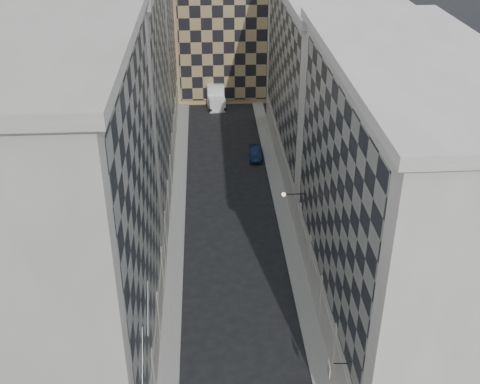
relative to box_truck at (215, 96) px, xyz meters
name	(u,v)px	position (x,y,z in m)	size (l,w,h in m)	color
sidewalk_west	(177,221)	(-4.47, -30.85, -1.29)	(1.50, 100.00, 0.15)	gray
sidewalk_east	(285,218)	(6.03, -30.85, -1.29)	(1.50, 100.00, 0.15)	gray
bldg_left_a	(62,229)	(-10.11, -49.85, 10.46)	(10.80, 22.80, 23.70)	gray
bldg_left_b	(110,102)	(-10.10, -27.85, 9.96)	(10.80, 22.80, 22.70)	gray
bldg_left_c	(133,42)	(-10.10, -5.85, 9.46)	(10.80, 22.80, 21.70)	gray
bldg_right_a	(399,205)	(11.65, -45.85, 8.95)	(10.80, 26.80, 20.70)	#B2ADA3
bldg_right_b	(326,80)	(11.67, -18.85, 8.48)	(10.80, 28.80, 19.70)	#B2ADA3
tan_block	(232,25)	(2.78, 7.05, 8.07)	(16.80, 14.80, 18.80)	tan
flagpoles_left	(145,332)	(-5.12, -54.85, 6.63)	(0.10, 6.33, 2.33)	gray
bracket_lamp	(286,194)	(5.15, -36.85, 4.83)	(1.98, 0.36, 0.36)	black
box_truck	(215,96)	(0.00, 0.00, 0.00)	(2.87, 5.93, 3.15)	white
dark_car	(255,153)	(4.28, -17.28, -0.72)	(1.38, 3.95, 1.30)	#0F1C3A
shop_sign	(330,369)	(5.72, -54.26, 2.46)	(1.22, 0.80, 0.89)	black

